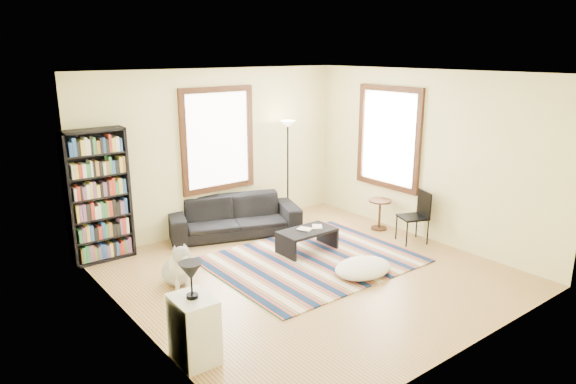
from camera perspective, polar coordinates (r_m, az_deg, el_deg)
floor at (r=7.47m, az=2.38°, el=-9.35°), size 5.00×5.00×0.10m
ceiling at (r=6.78m, az=2.66°, el=13.48°), size 5.00×5.00×0.10m
wall_back at (r=9.03m, az=-8.02°, el=4.58°), size 5.00×0.10×2.80m
wall_front at (r=5.38m, az=20.38°, el=-3.78°), size 5.00×0.10×2.80m
wall_left at (r=5.73m, az=-17.34°, el=-2.34°), size 0.10×5.00×2.80m
wall_right at (r=8.82m, az=15.30°, el=3.91°), size 0.10×5.00×2.80m
window_back at (r=8.93m, az=-7.81°, el=5.77°), size 1.20×0.06×1.60m
window_right at (r=9.21m, az=11.12°, el=5.92°), size 0.06×1.20×1.60m
rug at (r=7.87m, az=2.76°, el=-7.55°), size 2.92×2.33×0.02m
sofa at (r=8.90m, az=-6.00°, el=-2.68°), size 2.38×1.57×0.65m
bookshelf at (r=8.09m, az=-20.32°, el=-0.45°), size 0.90×0.30×2.00m
coffee_table at (r=8.14m, az=2.14°, el=-5.43°), size 0.95×0.60×0.36m
book_a at (r=8.02m, az=1.60°, el=-4.32°), size 0.26×0.24×0.02m
book_b at (r=8.21m, az=2.73°, el=-3.87°), size 0.25×0.26×0.02m
floor_cushion at (r=7.42m, az=8.32°, el=-8.34°), size 0.95×0.76×0.22m
floor_lamp at (r=9.50m, az=-0.02°, el=2.38°), size 0.39×0.39×1.86m
side_table at (r=9.25m, az=10.13°, el=-2.48°), size 0.41×0.41×0.54m
folding_chair at (r=8.70m, az=13.69°, el=-2.74°), size 0.54×0.53×0.86m
white_cabinet at (r=5.48m, az=-10.40°, el=-14.76°), size 0.39×0.51×0.70m
table_lamp at (r=5.23m, az=-10.69°, el=-9.64°), size 0.29×0.29×0.38m
dog at (r=7.15m, az=-12.34°, el=-7.78°), size 0.47×0.63×0.61m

